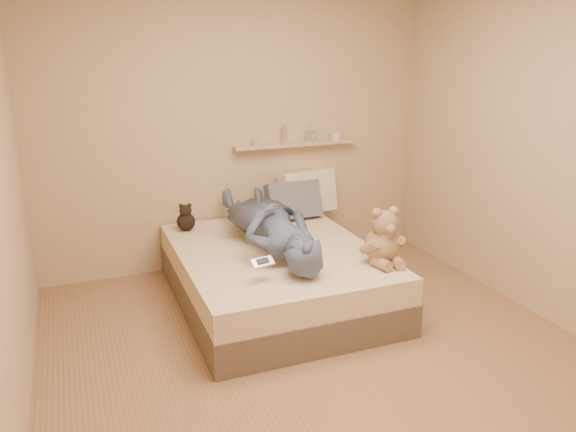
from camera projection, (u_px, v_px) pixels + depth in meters
name	position (u px, v px, depth m)	size (l,w,h in m)	color
room	(328.00, 166.00, 3.35)	(3.80, 3.80, 3.80)	#8E6749
bed	(275.00, 275.00, 4.50)	(1.50, 1.90, 0.45)	brown
game_console	(263.00, 262.00, 3.78)	(0.17, 0.10, 0.05)	silver
teddy_bear	(383.00, 240.00, 4.09)	(0.36, 0.34, 0.43)	#987753
dark_plush	(186.00, 219.00, 4.83)	(0.16, 0.16, 0.24)	black
pillow_cream	(308.00, 192.00, 5.33)	(0.55, 0.16, 0.40)	beige
pillow_grey	(293.00, 201.00, 5.15)	(0.50, 0.14, 0.34)	slate
person	(270.00, 224.00, 4.42)	(0.58, 1.60, 0.38)	#46556E
wall_shelf	(296.00, 144.00, 5.24)	(1.20, 0.12, 0.03)	tan
shelf_bottles	(311.00, 136.00, 5.27)	(0.88, 0.10, 0.17)	#B7AD9D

